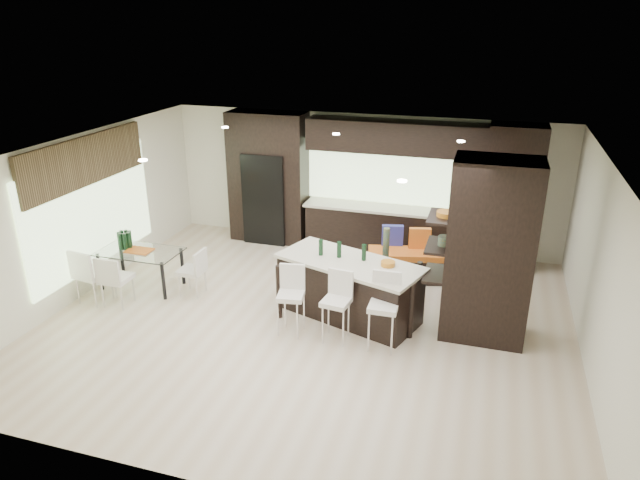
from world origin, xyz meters
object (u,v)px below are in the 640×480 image
(chair_end, at_px, (192,274))
(chair_near, at_px, (117,282))
(stool_left, at_px, (291,307))
(stool_right, at_px, (383,320))
(kitchen_island, at_px, (349,289))
(dining_table, at_px, (142,269))
(bench, at_px, (407,265))
(floor_vase, at_px, (385,264))
(stool_mid, at_px, (336,314))
(chair_far, at_px, (93,277))

(chair_end, bearing_deg, chair_near, 125.32)
(stool_left, distance_m, stool_right, 1.40)
(kitchen_island, height_order, dining_table, kitchen_island)
(bench, relative_size, floor_vase, 1.13)
(stool_left, bearing_deg, kitchen_island, 38.29)
(stool_left, height_order, chair_near, stool_left)
(bench, xyz_separation_m, floor_vase, (-0.25, -0.89, 0.36))
(dining_table, bearing_deg, chair_near, -90.16)
(dining_table, bearing_deg, stool_left, -13.42)
(dining_table, relative_size, chair_end, 1.85)
(stool_mid, xyz_separation_m, bench, (0.68, 2.40, -0.16))
(stool_left, bearing_deg, dining_table, 156.90)
(bench, relative_size, dining_table, 1.02)
(stool_right, height_order, bench, stool_right)
(dining_table, bearing_deg, stool_mid, -11.04)
(bench, height_order, chair_far, chair_far)
(bench, distance_m, chair_end, 3.83)
(floor_vase, bearing_deg, bench, 74.03)
(stool_mid, bearing_deg, kitchen_island, 96.92)
(dining_table, xyz_separation_m, chair_end, (0.99, 0.00, 0.04))
(stool_left, bearing_deg, chair_end, 150.92)
(kitchen_island, bearing_deg, stool_right, -29.96)
(chair_near, relative_size, chair_end, 1.08)
(dining_table, bearing_deg, chair_end, -0.16)
(stool_left, bearing_deg, bench, 50.25)
(bench, xyz_separation_m, dining_table, (-4.43, -1.68, 0.06))
(stool_mid, distance_m, bench, 2.50)
(floor_vase, xyz_separation_m, chair_far, (-4.61, -1.51, -0.19))
(stool_mid, xyz_separation_m, stool_right, (0.70, -0.01, 0.03))
(stool_mid, distance_m, chair_far, 4.19)
(chair_far, bearing_deg, stool_mid, 7.82)
(chair_near, xyz_separation_m, chair_far, (-0.44, -0.02, 0.03))
(stool_left, height_order, dining_table, stool_left)
(stool_mid, bearing_deg, dining_table, 176.04)
(dining_table, bearing_deg, floor_vase, 10.59)
(kitchen_island, relative_size, dining_table, 1.61)
(stool_left, height_order, floor_vase, floor_vase)
(floor_vase, bearing_deg, chair_near, -160.33)
(bench, distance_m, chair_near, 5.03)
(stool_mid, relative_size, chair_far, 0.97)
(floor_vase, bearing_deg, dining_table, -169.25)
(stool_mid, xyz_separation_m, dining_table, (-3.75, 0.72, -0.09))
(stool_right, relative_size, bench, 0.64)
(chair_near, height_order, chair_end, chair_near)
(bench, distance_m, dining_table, 4.73)
(kitchen_island, distance_m, chair_near, 3.82)
(floor_vase, height_order, chair_far, floor_vase)
(dining_table, xyz_separation_m, chair_near, (0.00, -0.70, 0.07))
(floor_vase, relative_size, chair_end, 1.68)
(floor_vase, distance_m, dining_table, 4.26)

